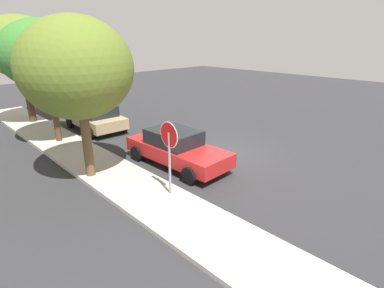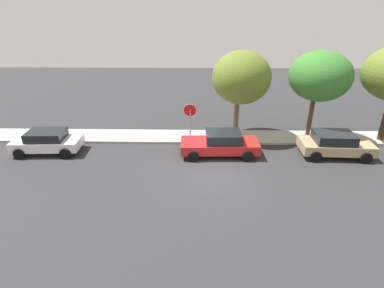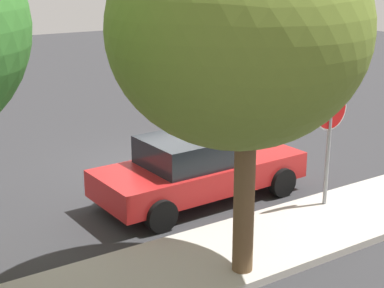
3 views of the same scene
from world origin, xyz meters
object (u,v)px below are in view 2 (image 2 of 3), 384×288
Objects in this scene: street_tree_far at (241,78)px; street_tree_near_corner at (320,76)px; parked_car_tan at (335,144)px; parked_car_red at (220,143)px; parked_car_white at (47,141)px; stop_sign at (190,116)px.

street_tree_near_corner is at bearing -7.12° from street_tree_far.
parked_car_red is at bearing -179.70° from parked_car_tan.
street_tree_near_corner is (-0.58, 2.45, 3.44)m from parked_car_tan.
parked_car_tan is 0.73× the size of street_tree_far.
street_tree_far is (11.82, 2.97, 3.22)m from parked_car_white.
parked_car_tan is 4.27m from street_tree_near_corner.
parked_car_white is 17.14m from parked_car_tan.
parked_car_red reaches higher than parked_car_white.
parked_car_white is 17.08m from street_tree_near_corner.
parked_car_tan is at bearing -12.23° from stop_sign.
street_tree_far is at bearing 14.12° from parked_car_white.
parked_car_white is at bearing -165.88° from street_tree_far.
parked_car_white is 0.70× the size of street_tree_far.
parked_car_red is 10.40m from parked_car_white.
street_tree_near_corner is 1.01× the size of street_tree_far.
parked_car_tan is at bearing -76.72° from street_tree_near_corner.
stop_sign is 8.80m from parked_car_white.
stop_sign reaches higher than parked_car_white.
stop_sign is 0.62× the size of parked_car_tan.
stop_sign is at bearing 11.82° from parked_car_white.
street_tree_near_corner is at bearing 4.24° from stop_sign.
stop_sign is at bearing 134.25° from parked_car_red.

